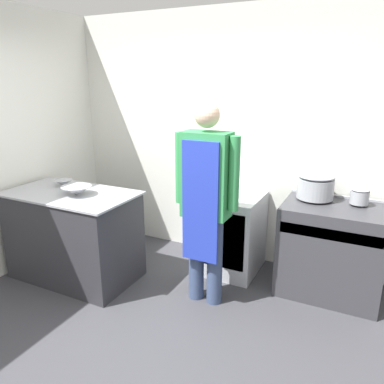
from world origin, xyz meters
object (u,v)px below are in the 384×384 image
stock_pot (316,185)px  sauce_pot (360,196)px  fridge_unit (230,232)px  mixing_bowl (77,191)px  person_cook (206,195)px  stove (330,250)px

stock_pot → sauce_pot: (0.39, 0.00, -0.05)m
fridge_unit → mixing_bowl: size_ratio=2.88×
person_cook → stock_pot: person_cook is taller
stove → fridge_unit: bearing=178.9°
stove → stock_pot: (-0.21, 0.11, 0.58)m
person_cook → sauce_pot: size_ratio=11.04×
stove → stock_pot: 0.62m
mixing_bowl → sauce_pot: size_ratio=1.78×
stock_pot → sauce_pot: stock_pot is taller
stove → person_cook: bearing=-147.0°
person_cook → sauce_pot: person_cook is taller
stove → mixing_bowl: (-2.26, -0.86, 0.52)m
stove → fridge_unit: 1.02m
mixing_bowl → stock_pot: size_ratio=0.86×
mixing_bowl → sauce_pot: sauce_pot is taller
person_cook → stock_pot: (0.80, 0.76, -0.01)m
person_cook → mixing_bowl: bearing=-170.4°
stove → fridge_unit: stove is taller
stove → sauce_pot: (0.18, 0.11, 0.53)m
stove → mixing_bowl: mixing_bowl is taller
mixing_bowl → sauce_pot: bearing=21.8°
mixing_bowl → stock_pot: 2.28m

